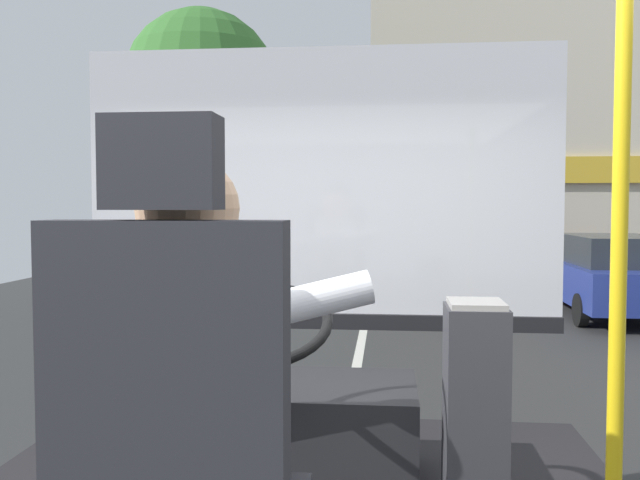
{
  "coord_description": "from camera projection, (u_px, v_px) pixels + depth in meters",
  "views": [
    {
      "loc": [
        0.35,
        -1.92,
        1.93
      ],
      "look_at": [
        0.05,
        1.07,
        1.77
      ],
      "focal_mm": 37.81,
      "sensor_mm": 36.0,
      "label": 1
    }
  ],
  "objects": [
    {
      "name": "ground",
      "position": [
        365.0,
        326.0,
        10.79
      ],
      "size": [
        18.0,
        44.0,
        0.06
      ],
      "color": "#2F2F2F"
    },
    {
      "name": "driver_seat",
      "position": [
        182.0,
        479.0,
        1.42
      ],
      "size": [
        0.48,
        0.48,
        1.3
      ],
      "color": "black",
      "rests_on": "bus_floor"
    },
    {
      "name": "bus_driver",
      "position": [
        196.0,
        375.0,
        1.52
      ],
      "size": [
        0.81,
        0.55,
        0.79
      ],
      "color": "black",
      "rests_on": "driver_seat"
    },
    {
      "name": "steering_console",
      "position": [
        280.0,
        427.0,
        2.74
      ],
      "size": [
        1.1,
        0.97,
        0.84
      ],
      "color": "black",
      "rests_on": "bus_floor"
    },
    {
      "name": "handrail_pole",
      "position": [
        619.0,
        257.0,
        1.84
      ],
      "size": [
        0.04,
        0.04,
        1.97
      ],
      "color": "gold",
      "rests_on": "bus_floor"
    },
    {
      "name": "fare_box",
      "position": [
        475.0,
        412.0,
        2.38
      ],
      "size": [
        0.21,
        0.24,
        0.79
      ],
      "color": "#333338",
      "rests_on": "bus_floor"
    },
    {
      "name": "windshield_panel",
      "position": [
        320.0,
        220.0,
        3.55
      ],
      "size": [
        2.5,
        0.08,
        1.48
      ],
      "color": "silver"
    },
    {
      "name": "street_tree",
      "position": [
        201.0,
        87.0,
        13.18
      ],
      "size": [
        2.97,
        2.97,
        5.74
      ],
      "color": "#4C3828",
      "rests_on": "ground"
    },
    {
      "name": "shop_building",
      "position": [
        572.0,
        126.0,
        17.46
      ],
      "size": [
        10.34,
        4.6,
        7.94
      ],
      "color": "#BCB29E",
      "rests_on": "ground"
    },
    {
      "name": "parked_car_blue",
      "position": [
        611.0,
        274.0,
        11.66
      ],
      "size": [
        1.78,
        3.92,
        1.4
      ],
      "color": "navy",
      "rests_on": "ground"
    },
    {
      "name": "parked_car_red",
      "position": [
        542.0,
        255.0,
        17.37
      ],
      "size": [
        2.0,
        4.38,
        1.21
      ],
      "color": "maroon",
      "rests_on": "ground"
    }
  ]
}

